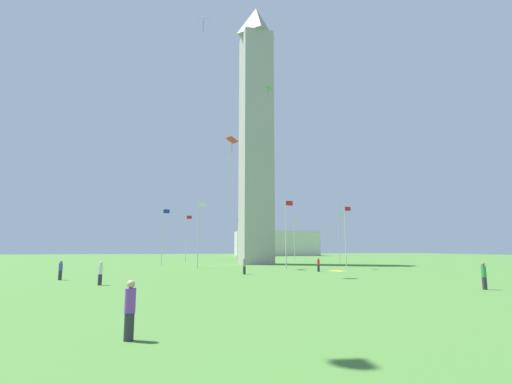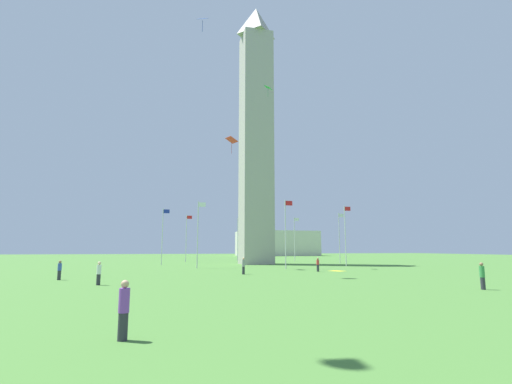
# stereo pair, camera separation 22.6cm
# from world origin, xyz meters

# --- Properties ---
(ground_plane) EXTENTS (260.00, 260.00, 0.00)m
(ground_plane) POSITION_xyz_m (0.00, 0.00, 0.00)
(ground_plane) COLOR #477A33
(obelisk_monument) EXTENTS (5.34, 5.34, 48.57)m
(obelisk_monument) POSITION_xyz_m (0.00, 0.00, 24.29)
(obelisk_monument) COLOR #A8A399
(obelisk_monument) RESTS_ON ground
(flagpole_n) EXTENTS (1.12, 0.14, 9.30)m
(flagpole_n) POSITION_xyz_m (16.09, 0.00, 5.05)
(flagpole_n) COLOR silver
(flagpole_n) RESTS_ON ground
(flagpole_ne) EXTENTS (1.12, 0.14, 9.30)m
(flagpole_ne) POSITION_xyz_m (11.40, 11.34, 5.05)
(flagpole_ne) COLOR silver
(flagpole_ne) RESTS_ON ground
(flagpole_e) EXTENTS (1.12, 0.14, 9.30)m
(flagpole_e) POSITION_xyz_m (0.05, 16.04, 5.05)
(flagpole_e) COLOR silver
(flagpole_e) RESTS_ON ground
(flagpole_se) EXTENTS (1.12, 0.14, 9.30)m
(flagpole_se) POSITION_xyz_m (-11.29, 11.34, 5.05)
(flagpole_se) COLOR silver
(flagpole_se) RESTS_ON ground
(flagpole_s) EXTENTS (1.12, 0.14, 9.30)m
(flagpole_s) POSITION_xyz_m (-15.99, 0.00, 5.05)
(flagpole_s) COLOR silver
(flagpole_s) RESTS_ON ground
(flagpole_sw) EXTENTS (1.12, 0.14, 9.30)m
(flagpole_sw) POSITION_xyz_m (-11.29, -11.34, 5.05)
(flagpole_sw) COLOR silver
(flagpole_sw) RESTS_ON ground
(flagpole_w) EXTENTS (1.12, 0.14, 9.30)m
(flagpole_w) POSITION_xyz_m (0.05, -16.04, 5.05)
(flagpole_w) COLOR silver
(flagpole_w) RESTS_ON ground
(flagpole_nw) EXTENTS (1.12, 0.14, 9.30)m
(flagpole_nw) POSITION_xyz_m (11.40, -11.34, 5.05)
(flagpole_nw) COLOR silver
(flagpole_nw) RESTS_ON ground
(person_red_shirt) EXTENTS (0.32, 0.32, 1.61)m
(person_red_shirt) POSITION_xyz_m (1.69, -22.78, 0.80)
(person_red_shirt) COLOR #2D2D38
(person_red_shirt) RESTS_ON ground
(person_purple_shirt) EXTENTS (0.32, 0.32, 1.76)m
(person_purple_shirt) POSITION_xyz_m (-17.57, -52.56, 0.87)
(person_purple_shirt) COLOR #2D2D38
(person_purple_shirt) RESTS_ON ground
(person_green_shirt) EXTENTS (0.32, 0.32, 1.78)m
(person_green_shirt) POSITION_xyz_m (4.32, -43.75, 0.89)
(person_green_shirt) COLOR #2D2D38
(person_green_shirt) RESTS_ON ground
(person_blue_shirt) EXTENTS (0.32, 0.32, 1.67)m
(person_blue_shirt) POSITION_xyz_m (-24.85, -28.30, 0.83)
(person_blue_shirt) COLOR #2D2D38
(person_blue_shirt) RESTS_ON ground
(person_gray_shirt) EXTENTS (0.32, 0.32, 1.76)m
(person_gray_shirt) POSITION_xyz_m (-7.84, -25.25, 0.88)
(person_gray_shirt) COLOR #2D2D38
(person_gray_shirt) RESTS_ON ground
(person_white_shirt) EXTENTS (0.32, 0.32, 1.73)m
(person_white_shirt) POSITION_xyz_m (-20.86, -34.09, 0.86)
(person_white_shirt) COLOR #2D2D38
(person_white_shirt) RESTS_ON ground
(kite_red_diamond) EXTENTS (1.79, 1.85, 2.30)m
(kite_red_diamond) POSITION_xyz_m (-7.12, -13.87, 17.83)
(kite_red_diamond) COLOR red
(kite_blue_diamond) EXTENTS (1.42, 1.32, 1.93)m
(kite_blue_diamond) POSITION_xyz_m (-12.73, -25.51, 28.19)
(kite_blue_diamond) COLOR blue
(kite_green_diamond) EXTENTS (1.40, 1.43, 1.78)m
(kite_green_diamond) POSITION_xyz_m (-1.36, -12.60, 26.83)
(kite_green_diamond) COLOR green
(distant_building) EXTENTS (28.75, 17.13, 9.13)m
(distant_building) POSITION_xyz_m (26.91, 73.22, 4.56)
(distant_building) COLOR beige
(distant_building) RESTS_ON ground
(picnic_blanket_near_first_person) EXTENTS (2.08, 2.25, 0.01)m
(picnic_blanket_near_first_person) POSITION_xyz_m (4.48, -22.12, 0.01)
(picnic_blanket_near_first_person) COLOR yellow
(picnic_blanket_near_first_person) RESTS_ON ground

